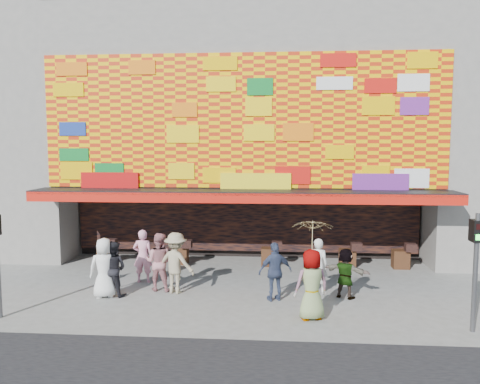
{
  "coord_description": "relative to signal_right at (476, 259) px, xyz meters",
  "views": [
    {
      "loc": [
        1.23,
        -13.26,
        4.65
      ],
      "look_at": [
        0.07,
        2.0,
        3.13
      ],
      "focal_mm": 35.0,
      "sensor_mm": 36.0,
      "label": 1
    }
  ],
  "objects": [
    {
      "name": "ped_e",
      "position": [
        -4.96,
        2.0,
        -0.97
      ],
      "size": [
        1.12,
        0.76,
        1.77
      ],
      "primitive_type": "imported",
      "rotation": [
        0.0,
        0.0,
        3.49
      ],
      "color": "#384362",
      "rests_on": "ground"
    },
    {
      "name": "ped_b",
      "position": [
        -9.46,
        3.55,
        -0.95
      ],
      "size": [
        0.7,
        0.49,
        1.82
      ],
      "primitive_type": "imported",
      "rotation": [
        0.0,
        0.0,
        3.22
      ],
      "color": "pink",
      "rests_on": "ground"
    },
    {
      "name": "ped_c",
      "position": [
        -9.97,
        2.08,
        -1.0
      ],
      "size": [
        0.95,
        0.81,
        1.72
      ],
      "primitive_type": "imported",
      "rotation": [
        0.0,
        0.0,
        2.94
      ],
      "color": "black",
      "rests_on": "ground"
    },
    {
      "name": "ground",
      "position": [
        -6.2,
        1.5,
        -1.86
      ],
      "size": [
        90.0,
        90.0,
        0.0
      ],
      "primitive_type": "plane",
      "color": "slate",
      "rests_on": "ground"
    },
    {
      "name": "signal_right",
      "position": [
        0.0,
        0.0,
        0.0
      ],
      "size": [
        0.22,
        0.2,
        3.0
      ],
      "color": "#59595B",
      "rests_on": "ground"
    },
    {
      "name": "shop_building",
      "position": [
        -6.2,
        9.68,
        3.37
      ],
      "size": [
        15.2,
        9.4,
        10.0
      ],
      "color": "gray",
      "rests_on": "ground"
    },
    {
      "name": "ped_d",
      "position": [
        -8.09,
        2.5,
        -0.89
      ],
      "size": [
        1.41,
        1.08,
        1.93
      ],
      "primitive_type": "imported",
      "rotation": [
        0.0,
        0.0,
        2.81
      ],
      "color": "tan",
      "rests_on": "ground"
    },
    {
      "name": "ped_a",
      "position": [
        -10.19,
        1.91,
        -0.94
      ],
      "size": [
        1.03,
        0.81,
        1.85
      ],
      "primitive_type": "imported",
      "rotation": [
        0.0,
        0.0,
        3.41
      ],
      "color": "white",
      "rests_on": "ground"
    },
    {
      "name": "ped_f",
      "position": [
        -2.81,
        2.41,
        -1.09
      ],
      "size": [
        1.47,
        1.11,
        1.55
      ],
      "primitive_type": "imported",
      "rotation": [
        0.0,
        0.0,
        2.62
      ],
      "color": "gray",
      "rests_on": "ground"
    },
    {
      "name": "parasol",
      "position": [
        -3.99,
        0.54,
        0.34
      ],
      "size": [
        1.22,
        1.24,
        1.95
      ],
      "color": "#FFEFA0",
      "rests_on": "ground"
    },
    {
      "name": "ped_h",
      "position": [
        -3.61,
        2.9,
        -0.99
      ],
      "size": [
        0.71,
        0.55,
        1.74
      ],
      "primitive_type": "imported",
      "rotation": [
        0.0,
        0.0,
        2.92
      ],
      "color": "white",
      "rests_on": "ground"
    },
    {
      "name": "ped_i",
      "position": [
        -8.69,
        2.74,
        -0.93
      ],
      "size": [
        0.99,
        0.81,
        1.87
      ],
      "primitive_type": "imported",
      "rotation": [
        0.0,
        0.0,
        3.02
      ],
      "color": "#B8777E",
      "rests_on": "ground"
    },
    {
      "name": "ped_g",
      "position": [
        -3.99,
        0.54,
        -0.91
      ],
      "size": [
        1.07,
        0.86,
        1.91
      ],
      "primitive_type": "imported",
      "rotation": [
        0.0,
        0.0,
        3.45
      ],
      "color": "gray",
      "rests_on": "ground"
    }
  ]
}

